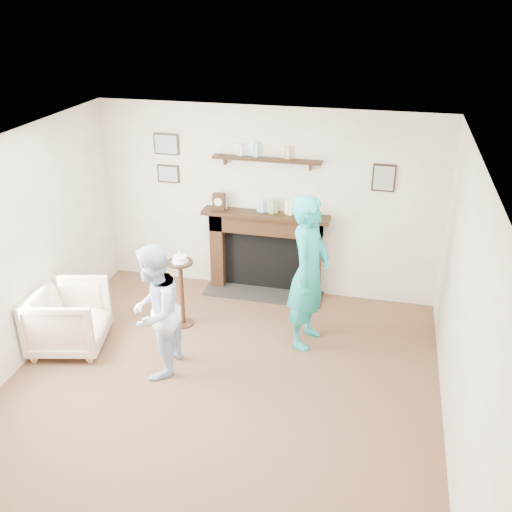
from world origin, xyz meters
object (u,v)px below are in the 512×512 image
Objects in this scene: man at (160,370)px; armchair at (73,346)px; woman at (306,340)px; pedestal_table at (181,281)px.

armchair is at bearing -101.95° from man.
woman is 1.66m from pedestal_table.
armchair is 0.46× the size of woman.
armchair is 2.74m from woman.
woman is at bearing -87.28° from armchair.
armchair is 1.19m from man.
pedestal_table is at bearing 101.39° from woman.
man is at bearing 134.74° from woman.
pedestal_table is at bearing -177.65° from man.
man reaches higher than armchair.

